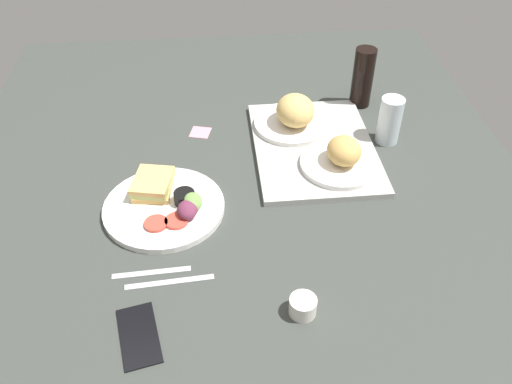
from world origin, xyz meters
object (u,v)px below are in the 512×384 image
(fork, at_px, (152,272))
(sticky_note, at_px, (200,132))
(soda_bottle, at_px, (363,78))
(bread_plate_near, at_px, (294,115))
(cell_phone, at_px, (139,335))
(serving_tray, at_px, (314,147))
(plate_with_salad, at_px, (165,203))
(drinking_glass, at_px, (390,120))
(espresso_cup, at_px, (303,306))
(knife, at_px, (170,282))
(bread_plate_far, at_px, (342,157))

(fork, bearing_deg, sticky_note, 75.15)
(soda_bottle, relative_size, fork, 1.09)
(bread_plate_near, xyz_separation_m, fork, (0.51, -0.38, -0.05))
(bread_plate_near, bearing_deg, sticky_note, -93.96)
(fork, bearing_deg, cell_phone, -98.34)
(serving_tray, distance_m, plate_with_salad, 0.45)
(plate_with_salad, xyz_separation_m, drinking_glass, (-0.23, 0.62, 0.05))
(espresso_cup, height_order, knife, espresso_cup)
(bread_plate_far, bearing_deg, bread_plate_near, -153.10)
(espresso_cup, bearing_deg, bread_plate_near, 173.39)
(serving_tray, relative_size, knife, 2.37)
(drinking_glass, xyz_separation_m, espresso_cup, (0.57, -0.33, -0.05))
(plate_with_salad, relative_size, soda_bottle, 1.60)
(knife, xyz_separation_m, sticky_note, (-0.56, 0.07, -0.00))
(serving_tray, relative_size, plate_with_salad, 1.52)
(bread_plate_near, height_order, sticky_note, bread_plate_near)
(espresso_cup, bearing_deg, plate_with_salad, -139.82)
(fork, relative_size, cell_phone, 1.18)
(bread_plate_far, height_order, drinking_glass, drinking_glass)
(espresso_cup, height_order, sticky_note, espresso_cup)
(soda_bottle, bearing_deg, plate_with_salad, -53.69)
(sticky_note, bearing_deg, bread_plate_far, 60.05)
(fork, bearing_deg, bread_plate_far, 30.21)
(soda_bottle, bearing_deg, bread_plate_near, -60.27)
(bread_plate_near, distance_m, soda_bottle, 0.27)
(bread_plate_near, relative_size, soda_bottle, 1.17)
(cell_phone, xyz_separation_m, sticky_note, (-0.69, 0.13, -0.00))
(drinking_glass, xyz_separation_m, cell_phone, (0.60, -0.66, -0.06))
(serving_tray, bearing_deg, bread_plate_far, 28.33)
(drinking_glass, relative_size, fork, 0.80)
(espresso_cup, distance_m, fork, 0.34)
(knife, height_order, cell_phone, cell_phone)
(drinking_glass, distance_m, fork, 0.78)
(bread_plate_far, relative_size, plate_with_salad, 0.71)
(bread_plate_near, bearing_deg, bread_plate_far, 26.90)
(fork, bearing_deg, espresso_cup, -25.86)
(sticky_note, bearing_deg, serving_tray, 70.29)
(fork, bearing_deg, knife, -39.69)
(bread_plate_far, relative_size, sticky_note, 3.75)
(drinking_glass, distance_m, espresso_cup, 0.66)
(plate_with_salad, xyz_separation_m, cell_phone, (0.36, -0.04, -0.01))
(bread_plate_near, xyz_separation_m, drinking_glass, (0.07, 0.26, 0.01))
(bread_plate_near, height_order, knife, bread_plate_near)
(serving_tray, relative_size, bread_plate_far, 2.14)
(cell_phone, bearing_deg, drinking_glass, 119.84)
(plate_with_salad, bearing_deg, drinking_glass, 110.46)
(fork, relative_size, knife, 0.89)
(bread_plate_near, bearing_deg, fork, -37.06)
(bread_plate_far, xyz_separation_m, knife, (0.34, -0.44, -0.04))
(bread_plate_near, xyz_separation_m, sticky_note, (-0.02, -0.27, -0.05))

